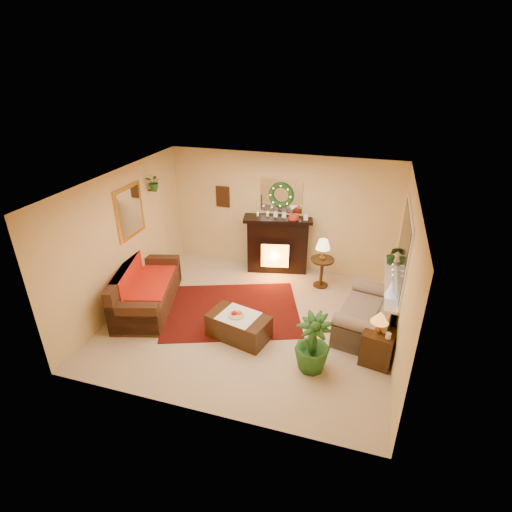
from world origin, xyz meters
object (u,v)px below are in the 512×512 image
(sofa, at_px, (147,286))
(end_table_square, at_px, (378,347))
(side_table_round, at_px, (321,272))
(coffee_table, at_px, (239,327))
(loveseat, at_px, (368,311))
(fireplace, at_px, (277,248))

(sofa, bearing_deg, end_table_square, -20.69)
(side_table_round, height_order, coffee_table, side_table_round)
(end_table_square, relative_size, coffee_table, 0.56)
(end_table_square, bearing_deg, side_table_round, 119.85)
(end_table_square, xyz_separation_m, coffee_table, (-2.30, -0.05, -0.06))
(sofa, xyz_separation_m, loveseat, (4.10, 0.40, -0.01))
(end_table_square, bearing_deg, coffee_table, -178.71)
(sofa, relative_size, fireplace, 1.53)
(sofa, height_order, coffee_table, sofa)
(sofa, bearing_deg, coffee_table, -27.69)
(sofa, relative_size, loveseat, 1.36)
(sofa, bearing_deg, fireplace, 31.08)
(fireplace, xyz_separation_m, end_table_square, (2.27, -2.54, -0.28))
(side_table_round, bearing_deg, coffee_table, -117.10)
(fireplace, bearing_deg, coffee_table, -102.83)
(side_table_round, height_order, end_table_square, side_table_round)
(loveseat, distance_m, side_table_round, 1.66)
(loveseat, distance_m, coffee_table, 2.26)
(sofa, distance_m, loveseat, 4.12)
(loveseat, xyz_separation_m, side_table_round, (-1.00, 1.32, -0.10))
(loveseat, relative_size, end_table_square, 2.57)
(fireplace, height_order, loveseat, fireplace)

